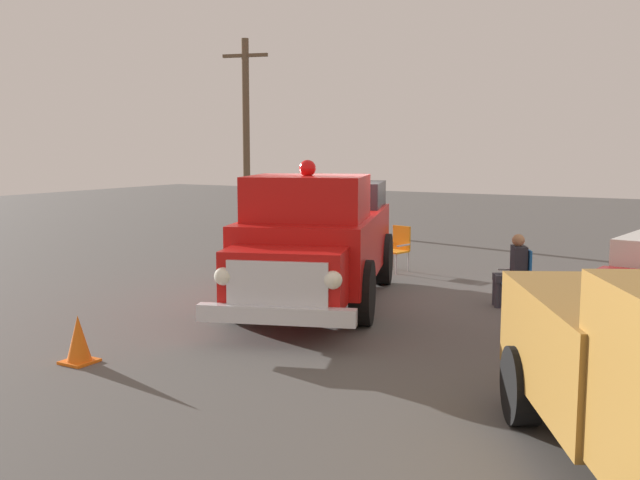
# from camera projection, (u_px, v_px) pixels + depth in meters

# --- Properties ---
(ground_plane) EXTENTS (60.00, 60.00, 0.00)m
(ground_plane) POSITION_uv_depth(u_px,v_px,m) (345.00, 293.00, 13.91)
(ground_plane) COLOR #514F4C
(vintage_fire_truck) EXTENTS (6.33, 4.06, 2.59)m
(vintage_fire_truck) POSITION_uv_depth(u_px,v_px,m) (318.00, 237.00, 12.93)
(vintage_fire_truck) COLOR black
(vintage_fire_truck) RESTS_ON ground
(lawn_chair_near_truck) EXTENTS (0.66, 0.66, 1.02)m
(lawn_chair_near_truck) POSITION_uv_depth(u_px,v_px,m) (520.00, 273.00, 12.66)
(lawn_chair_near_truck) COLOR #B7BABF
(lawn_chair_near_truck) RESTS_ON ground
(lawn_chair_by_car) EXTENTS (0.60, 0.61, 1.02)m
(lawn_chair_by_car) POSITION_uv_depth(u_px,v_px,m) (398.00, 245.00, 16.32)
(lawn_chair_by_car) COLOR #B7BABF
(lawn_chair_by_car) RESTS_ON ground
(spectator_seated) EXTENTS (0.58, 0.64, 1.29)m
(spectator_seated) POSITION_uv_depth(u_px,v_px,m) (513.00, 267.00, 12.65)
(spectator_seated) COLOR #383842
(spectator_seated) RESTS_ON ground
(utility_pole) EXTENTS (0.52, 1.68, 6.64)m
(utility_pole) POSITION_uv_depth(u_px,v_px,m) (246.00, 128.00, 26.12)
(utility_pole) COLOR brown
(utility_pole) RESTS_ON ground
(traffic_cone) EXTENTS (0.40, 0.40, 0.64)m
(traffic_cone) POSITION_uv_depth(u_px,v_px,m) (79.00, 340.00, 9.38)
(traffic_cone) COLOR orange
(traffic_cone) RESTS_ON ground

